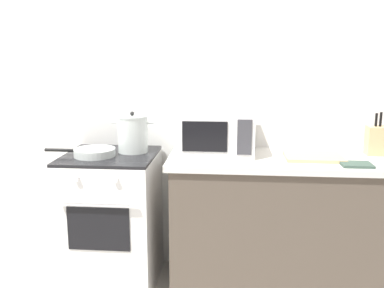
{
  "coord_description": "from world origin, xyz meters",
  "views": [
    {
      "loc": [
        0.44,
        -2.09,
        1.57
      ],
      "look_at": [
        0.2,
        0.6,
        1.0
      ],
      "focal_mm": 39.81,
      "sensor_mm": 36.0,
      "label": 1
    }
  ],
  "objects_px": {
    "microwave": "(215,132)",
    "knife_block": "(377,140)",
    "stock_pot": "(133,134)",
    "frying_pan": "(94,152)",
    "stove": "(112,220)",
    "cutting_board": "(313,157)",
    "oven_mitt": "(356,164)"
  },
  "relations": [
    {
      "from": "frying_pan",
      "to": "microwave",
      "type": "bearing_deg",
      "value": 9.83
    },
    {
      "from": "stove",
      "to": "knife_block",
      "type": "bearing_deg",
      "value": 4.61
    },
    {
      "from": "stove",
      "to": "microwave",
      "type": "height_order",
      "value": "microwave"
    },
    {
      "from": "knife_block",
      "to": "microwave",
      "type": "bearing_deg",
      "value": -176.63
    },
    {
      "from": "stock_pot",
      "to": "knife_block",
      "type": "bearing_deg",
      "value": 1.92
    },
    {
      "from": "stove",
      "to": "oven_mitt",
      "type": "distance_m",
      "value": 1.62
    },
    {
      "from": "stove",
      "to": "oven_mitt",
      "type": "relative_size",
      "value": 5.11
    },
    {
      "from": "knife_block",
      "to": "oven_mitt",
      "type": "xyz_separation_m",
      "value": [
        -0.21,
        -0.3,
        -0.09
      ]
    },
    {
      "from": "stove",
      "to": "cutting_board",
      "type": "distance_m",
      "value": 1.41
    },
    {
      "from": "stock_pot",
      "to": "microwave",
      "type": "height_order",
      "value": "microwave"
    },
    {
      "from": "oven_mitt",
      "to": "stock_pot",
      "type": "bearing_deg",
      "value": 170.07
    },
    {
      "from": "cutting_board",
      "to": "knife_block",
      "type": "height_order",
      "value": "knife_block"
    },
    {
      "from": "microwave",
      "to": "knife_block",
      "type": "height_order",
      "value": "microwave"
    },
    {
      "from": "stove",
      "to": "knife_block",
      "type": "height_order",
      "value": "knife_block"
    },
    {
      "from": "oven_mitt",
      "to": "microwave",
      "type": "bearing_deg",
      "value": 164.31
    },
    {
      "from": "stove",
      "to": "cutting_board",
      "type": "relative_size",
      "value": 2.56
    },
    {
      "from": "frying_pan",
      "to": "oven_mitt",
      "type": "distance_m",
      "value": 1.64
    },
    {
      "from": "frying_pan",
      "to": "cutting_board",
      "type": "distance_m",
      "value": 1.41
    },
    {
      "from": "stock_pot",
      "to": "cutting_board",
      "type": "height_order",
      "value": "stock_pot"
    },
    {
      "from": "frying_pan",
      "to": "knife_block",
      "type": "xyz_separation_m",
      "value": [
        1.84,
        0.2,
        0.07
      ]
    },
    {
      "from": "frying_pan",
      "to": "cutting_board",
      "type": "xyz_separation_m",
      "value": [
        1.41,
        0.06,
        -0.02
      ]
    },
    {
      "from": "cutting_board",
      "to": "frying_pan",
      "type": "bearing_deg",
      "value": -177.65
    },
    {
      "from": "stock_pot",
      "to": "microwave",
      "type": "xyz_separation_m",
      "value": [
        0.56,
        -0.01,
        0.03
      ]
    },
    {
      "from": "stock_pot",
      "to": "frying_pan",
      "type": "distance_m",
      "value": 0.29
    },
    {
      "from": "microwave",
      "to": "oven_mitt",
      "type": "distance_m",
      "value": 0.89
    },
    {
      "from": "frying_pan",
      "to": "microwave",
      "type": "xyz_separation_m",
      "value": [
        0.79,
        0.14,
        0.12
      ]
    },
    {
      "from": "stock_pot",
      "to": "oven_mitt",
      "type": "bearing_deg",
      "value": -9.93
    },
    {
      "from": "cutting_board",
      "to": "knife_block",
      "type": "bearing_deg",
      "value": 18.19
    },
    {
      "from": "stock_pot",
      "to": "oven_mitt",
      "type": "xyz_separation_m",
      "value": [
        1.41,
        -0.25,
        -0.12
      ]
    },
    {
      "from": "stock_pot",
      "to": "knife_block",
      "type": "distance_m",
      "value": 1.61
    },
    {
      "from": "stock_pot",
      "to": "microwave",
      "type": "relative_size",
      "value": 0.58
    },
    {
      "from": "stove",
      "to": "cutting_board",
      "type": "height_order",
      "value": "cutting_board"
    }
  ]
}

